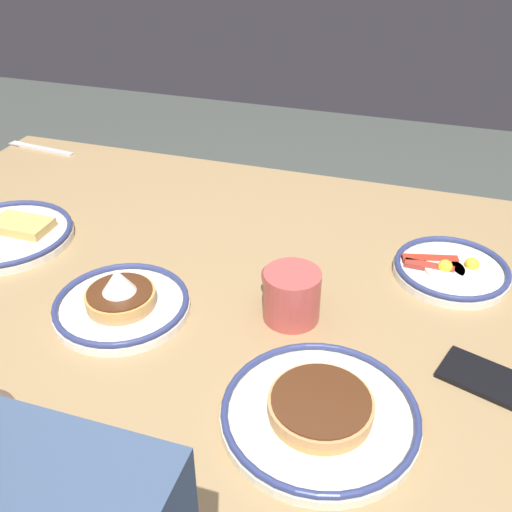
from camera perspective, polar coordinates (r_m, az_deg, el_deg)
The scene contains 8 objects.
dining_table at distance 1.10m, azimuth -3.18°, elevation -5.00°, with size 1.47×0.91×0.75m.
plate_near_main at distance 1.24m, azimuth -23.17°, elevation 1.97°, with size 0.25×0.25×0.05m.
plate_center_pancakes at distance 1.10m, azimuth 18.33°, elevation -1.24°, with size 0.20×0.20×0.04m.
plate_far_companion at distance 0.98m, azimuth -12.87°, elevation -4.35°, with size 0.22×0.22×0.08m.
plate_far_side at distance 0.80m, azimuth 6.20°, elevation -14.79°, with size 0.26×0.26×0.04m.
coffee_mug at distance 0.93m, azimuth 3.38°, elevation -3.69°, with size 0.11×0.09×0.09m.
cell_phone at distance 0.91m, azimuth 21.90°, elevation -11.19°, with size 0.14×0.07×0.01m, color black.
fork_far at distance 1.65m, azimuth -20.07°, elevation 9.73°, with size 0.20×0.04×0.01m.
Camera 1 is at (-0.32, 0.80, 1.35)m, focal length 41.47 mm.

